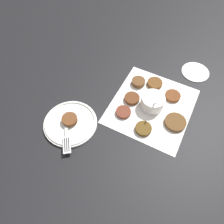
% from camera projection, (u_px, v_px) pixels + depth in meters
% --- Properties ---
extents(ground_plane, '(4.00, 4.00, 0.00)m').
position_uv_depth(ground_plane, '(151.00, 106.00, 0.91)').
color(ground_plane, black).
extents(napkin, '(0.38, 0.35, 0.00)m').
position_uv_depth(napkin, '(151.00, 106.00, 0.91)').
color(napkin, white).
rests_on(napkin, ground_plane).
extents(sauce_bowl, '(0.11, 0.09, 0.10)m').
position_uv_depth(sauce_bowl, '(153.00, 102.00, 0.89)').
color(sauce_bowl, white).
rests_on(sauce_bowl, napkin).
extents(fritter_0, '(0.08, 0.08, 0.01)m').
position_uv_depth(fritter_0, '(175.00, 122.00, 0.86)').
color(fritter_0, brown).
rests_on(fritter_0, napkin).
extents(fritter_1, '(0.06, 0.06, 0.01)m').
position_uv_depth(fritter_1, '(144.00, 129.00, 0.84)').
color(fritter_1, brown).
rests_on(fritter_1, napkin).
extents(fritter_2, '(0.07, 0.07, 0.01)m').
position_uv_depth(fritter_2, '(173.00, 96.00, 0.93)').
color(fritter_2, brown).
rests_on(fritter_2, napkin).
extents(fritter_3, '(0.06, 0.06, 0.01)m').
position_uv_depth(fritter_3, '(123.00, 112.00, 0.88)').
color(fritter_3, brown).
rests_on(fritter_3, napkin).
extents(fritter_4, '(0.06, 0.06, 0.02)m').
position_uv_depth(fritter_4, '(132.00, 98.00, 0.92)').
color(fritter_4, '#58311A').
rests_on(fritter_4, napkin).
extents(fritter_5, '(0.07, 0.07, 0.01)m').
position_uv_depth(fritter_5, '(155.00, 83.00, 0.97)').
color(fritter_5, brown).
rests_on(fritter_5, napkin).
extents(fritter_6, '(0.06, 0.06, 0.02)m').
position_uv_depth(fritter_6, '(138.00, 82.00, 0.97)').
color(fritter_6, brown).
rests_on(fritter_6, napkin).
extents(serving_plate, '(0.21, 0.21, 0.02)m').
position_uv_depth(serving_plate, '(70.00, 123.00, 0.86)').
color(serving_plate, white).
rests_on(serving_plate, ground_plane).
extents(fritter_on_plate, '(0.06, 0.06, 0.02)m').
position_uv_depth(fritter_on_plate, '(70.00, 119.00, 0.85)').
color(fritter_on_plate, brown).
rests_on(fritter_on_plate, serving_plate).
extents(fork, '(0.17, 0.11, 0.00)m').
position_uv_depth(fork, '(66.00, 136.00, 0.81)').
color(fork, silver).
rests_on(fork, serving_plate).
extents(extra_saucer, '(0.13, 0.13, 0.01)m').
position_uv_depth(extra_saucer, '(195.00, 72.00, 1.01)').
color(extra_saucer, white).
rests_on(extra_saucer, ground_plane).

